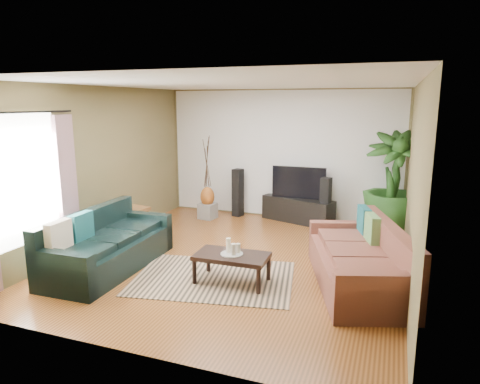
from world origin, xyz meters
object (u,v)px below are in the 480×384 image
at_px(speaker_left, 238,193).
at_px(side_table, 130,223).
at_px(sofa_left, 109,241).
at_px(vase, 207,197).
at_px(television, 299,182).
at_px(speaker_right, 325,203).
at_px(potted_plant, 393,183).
at_px(tv_stand, 298,210).
at_px(sofa_right, 357,255).
at_px(coffee_table, 232,268).
at_px(pedestal, 208,211).

height_order(speaker_left, side_table, speaker_left).
distance_m(sofa_left, vase, 3.05).
distance_m(television, vase, 1.94).
xyz_separation_m(television, side_table, (-2.61, -2.14, -0.54)).
height_order(speaker_left, speaker_right, speaker_left).
distance_m(television, potted_plant, 1.83).
bearing_deg(television, tv_stand, 0.00).
distance_m(speaker_right, potted_plant, 1.31).
xyz_separation_m(speaker_left, speaker_right, (1.92, -0.24, -0.02)).
bearing_deg(speaker_left, sofa_right, -30.99).
bearing_deg(tv_stand, speaker_left, -161.98).
distance_m(speaker_left, vase, 0.68).
bearing_deg(speaker_right, sofa_right, -61.11).
distance_m(television, side_table, 3.42).
distance_m(vase, side_table, 1.89).
xyz_separation_m(speaker_left, potted_plant, (3.14, -0.20, 0.45)).
bearing_deg(vase, speaker_left, 38.15).
bearing_deg(coffee_table, potted_plant, 56.29).
xyz_separation_m(vase, side_table, (-0.75, -1.73, -0.19)).
distance_m(coffee_table, potted_plant, 3.79).
bearing_deg(sofa_right, side_table, -117.81).
bearing_deg(potted_plant, speaker_right, -177.96).
height_order(sofa_right, vase, sofa_right).
height_order(sofa_right, potted_plant, potted_plant).
relative_size(tv_stand, potted_plant, 0.78).
height_order(sofa_right, pedestal, sofa_right).
bearing_deg(sofa_right, pedestal, -144.42).
relative_size(tv_stand, television, 1.36).
xyz_separation_m(potted_plant, vase, (-3.67, -0.22, -0.49)).
distance_m(potted_plant, vase, 3.71).
xyz_separation_m(television, speaker_right, (0.59, -0.24, -0.33)).
bearing_deg(tv_stand, sofa_left, -102.93).
relative_size(speaker_right, side_table, 1.76).
relative_size(sofa_right, coffee_table, 2.24).
distance_m(tv_stand, potted_plant, 1.96).
relative_size(sofa_left, pedestal, 6.75).
bearing_deg(speaker_right, speaker_left, -176.20).
relative_size(speaker_right, pedestal, 3.07).
height_order(sofa_left, sofa_right, same).
bearing_deg(speaker_left, television, 14.81).
xyz_separation_m(speaker_left, vase, (-0.53, -0.42, -0.04)).
relative_size(pedestal, vase, 0.78).
distance_m(sofa_right, vase, 4.08).
bearing_deg(speaker_left, speaker_right, 7.62).
relative_size(tv_stand, vase, 3.61).
relative_size(speaker_left, pedestal, 3.17).
distance_m(sofa_left, speaker_left, 3.54).
height_order(tv_stand, speaker_right, speaker_right).
relative_size(sofa_left, coffee_table, 2.21).
bearing_deg(side_table, television, 39.41).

